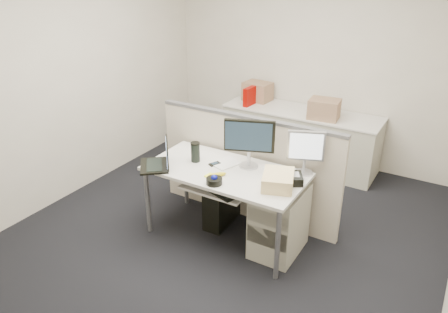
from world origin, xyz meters
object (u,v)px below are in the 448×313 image
Objects in this scene: laptop at (153,154)px; monitor_main at (249,144)px; desk at (225,176)px; desk_phone at (289,179)px.

monitor_main is at bearing 81.84° from laptop.
desk is 0.61m from desk_phone.
laptop is (-0.77, -0.46, -0.11)m from monitor_main.
laptop is (-0.62, -0.28, 0.20)m from desk.
monitor_main is at bearing 137.83° from desk_phone.
desk_phone is at bearing -33.61° from monitor_main.
monitor_main reaches higher than laptop.
desk_phone reaches higher than desk.
desk is 0.38m from monitor_main.
desk is 6.40× the size of desk_phone.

